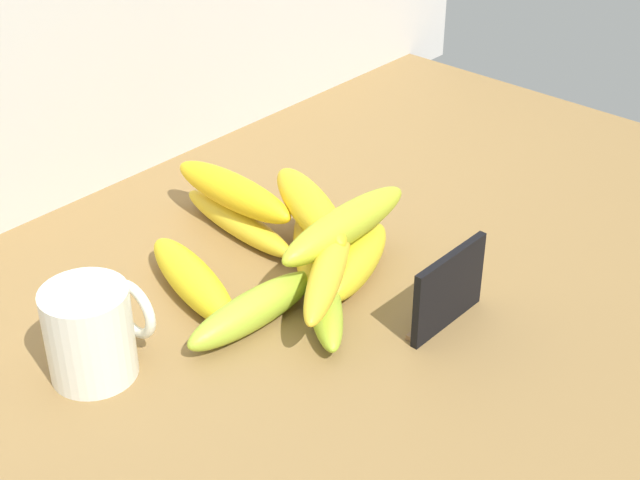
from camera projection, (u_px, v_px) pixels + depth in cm
name	position (u px, v px, depth cm)	size (l,w,h in cm)	color
counter_top	(382.00, 279.00, 106.16)	(110.00, 76.00, 3.00)	olive
chalkboard_sign	(448.00, 292.00, 94.66)	(11.00, 1.80, 8.40)	black
coffee_mug	(92.00, 332.00, 87.72)	(9.72, 8.22, 9.33)	silver
banana_0	(193.00, 280.00, 99.46)	(17.76, 4.32, 4.32)	yellow
banana_1	(312.00, 244.00, 105.68)	(17.90, 4.15, 4.15)	yellow
banana_2	(357.00, 260.00, 102.63)	(15.37, 4.36, 4.36)	yellow
banana_3	(238.00, 223.00, 110.54)	(19.38, 3.23, 3.23)	yellow
banana_4	(324.00, 298.00, 97.38)	(17.56, 3.49, 3.49)	#A1C22E
banana_5	(254.00, 310.00, 95.31)	(17.00, 3.93, 3.93)	#9DBA31
banana_6	(328.00, 269.00, 95.80)	(19.32, 3.31, 3.31)	yellow
banana_7	(345.00, 225.00, 100.84)	(19.73, 4.07, 4.07)	#B1C02B
banana_8	(310.00, 207.00, 104.13)	(17.77, 4.40, 4.40)	yellow
banana_9	(233.00, 191.00, 109.37)	(18.62, 4.14, 4.14)	yellow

